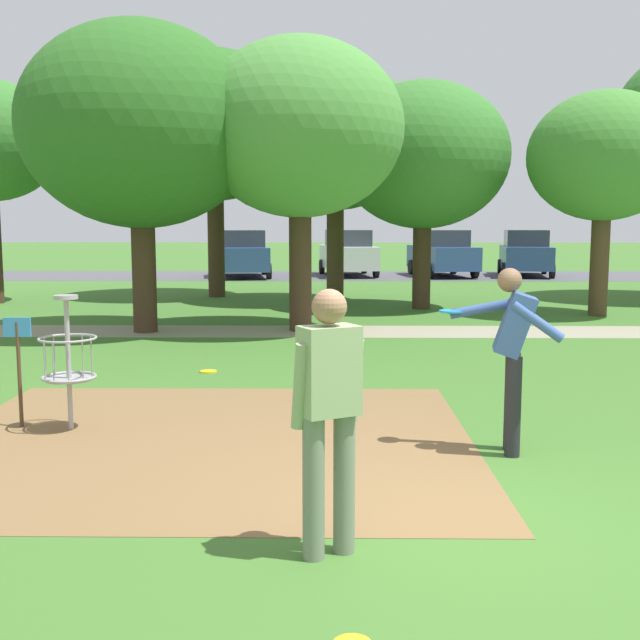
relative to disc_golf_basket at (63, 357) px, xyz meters
name	(u,v)px	position (x,y,z in m)	size (l,w,h in m)	color
ground_plane	(470,523)	(3.72, -2.46, -0.75)	(160.00, 160.00, 0.00)	#3D6B28
dirt_tee_pad	(204,440)	(1.50, -0.39, -0.75)	(5.23, 4.72, 0.01)	brown
disc_golf_basket	(63,357)	(0.00, 0.00, 0.00)	(0.98, 0.58, 1.39)	#9E9EA3
player_foreground_watching	(512,347)	(4.39, -0.76, 0.23)	(1.05, 0.65, 1.71)	#232328
player_throwing	(329,407)	(2.72, -3.00, 0.21)	(0.49, 0.45, 1.71)	slate
frisbee_near_basket	(208,371)	(0.99, 3.09, -0.74)	(0.24, 0.24, 0.02)	gold
tree_near_left	(214,126)	(-0.54, 14.47, 4.06)	(4.93, 4.93, 6.93)	#422D1E
tree_near_right	(140,127)	(-0.88, 7.19, 3.17)	(4.54, 4.54, 5.86)	#422D1E
tree_mid_right	(604,157)	(8.88, 10.01, 2.82)	(3.41, 3.41, 5.06)	#4C3823
tree_far_left	(300,129)	(2.14, 7.41, 3.14)	(4.01, 4.01, 5.62)	#422D1E
tree_far_center	(335,138)	(2.86, 13.04, 3.58)	(4.49, 4.49, 6.27)	#4C3823
tree_far_right	(423,156)	(4.99, 11.38, 2.97)	(4.17, 4.17, 5.52)	#422D1E
parking_lot_strip	(355,276)	(3.72, 23.48, -0.75)	(36.00, 6.00, 0.01)	#4C4C51
parked_car_leftmost	(243,254)	(-0.70, 22.68, 0.17)	(2.47, 4.43, 1.84)	#2D4784
parked_car_center_left	(348,253)	(3.44, 23.51, 0.17)	(2.40, 4.41, 1.84)	silver
parked_car_center_right	(442,253)	(7.21, 23.25, 0.17)	(2.47, 4.44, 1.84)	#2D4784
parked_car_rightmost	(525,253)	(10.57, 23.48, 0.17)	(2.45, 4.43, 1.84)	#2D4784
gravel_path	(381,331)	(3.72, 7.29, -0.75)	(40.00, 1.69, 0.00)	gray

